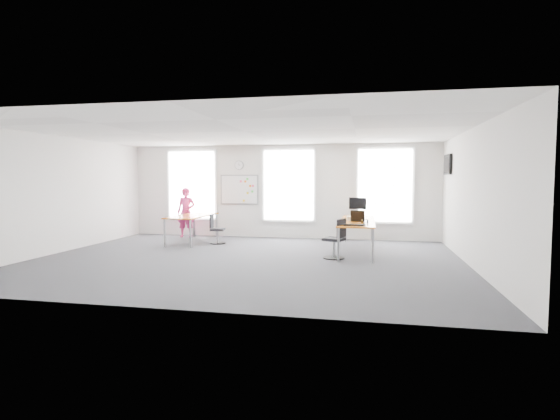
% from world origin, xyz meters
% --- Properties ---
extents(floor, '(10.00, 10.00, 0.00)m').
position_xyz_m(floor, '(0.00, 0.00, 0.00)').
color(floor, '#2A2A2F').
rests_on(floor, ground).
extents(ceiling, '(10.00, 10.00, 0.00)m').
position_xyz_m(ceiling, '(0.00, 0.00, 3.00)').
color(ceiling, white).
rests_on(ceiling, ground).
extents(wall_back, '(10.00, 0.00, 10.00)m').
position_xyz_m(wall_back, '(0.00, 4.00, 1.50)').
color(wall_back, silver).
rests_on(wall_back, ground).
extents(wall_front, '(10.00, 0.00, 10.00)m').
position_xyz_m(wall_front, '(0.00, -4.00, 1.50)').
color(wall_front, silver).
rests_on(wall_front, ground).
extents(wall_left, '(0.00, 10.00, 10.00)m').
position_xyz_m(wall_left, '(-5.00, 0.00, 1.50)').
color(wall_left, silver).
rests_on(wall_left, ground).
extents(wall_right, '(0.00, 10.00, 10.00)m').
position_xyz_m(wall_right, '(5.00, 0.00, 1.50)').
color(wall_right, silver).
rests_on(wall_right, ground).
extents(window_left, '(1.60, 0.06, 2.20)m').
position_xyz_m(window_left, '(-3.00, 3.97, 1.70)').
color(window_left, silver).
rests_on(window_left, wall_back).
extents(window_mid, '(1.60, 0.06, 2.20)m').
position_xyz_m(window_mid, '(0.30, 3.97, 1.70)').
color(window_mid, silver).
rests_on(window_mid, wall_back).
extents(window_right, '(1.60, 0.06, 2.20)m').
position_xyz_m(window_right, '(3.30, 3.97, 1.70)').
color(window_right, silver).
rests_on(window_right, wall_back).
extents(desk_right, '(0.89, 3.34, 0.81)m').
position_xyz_m(desk_right, '(2.54, 1.83, 0.76)').
color(desk_right, orange).
rests_on(desk_right, ground).
extents(desk_left, '(0.89, 2.23, 0.81)m').
position_xyz_m(desk_left, '(-2.38, 2.49, 0.74)').
color(desk_left, orange).
rests_on(desk_left, ground).
extents(chair_right, '(0.57, 0.56, 0.96)m').
position_xyz_m(chair_right, '(2.07, 0.56, 0.42)').
color(chair_right, black).
rests_on(chair_right, ground).
extents(chair_left, '(0.46, 0.46, 0.86)m').
position_xyz_m(chair_left, '(-1.58, 2.33, 0.38)').
color(chair_left, black).
rests_on(chair_left, ground).
extents(person, '(0.63, 0.45, 1.62)m').
position_xyz_m(person, '(-3.02, 3.50, 0.81)').
color(person, '#C12A65').
rests_on(person, ground).
extents(whiteboard, '(1.20, 0.03, 0.90)m').
position_xyz_m(whiteboard, '(-1.35, 3.97, 1.55)').
color(whiteboard, white).
rests_on(whiteboard, wall_back).
extents(wall_clock, '(0.30, 0.04, 0.30)m').
position_xyz_m(wall_clock, '(-1.35, 3.97, 2.35)').
color(wall_clock, gray).
rests_on(wall_clock, wall_back).
extents(tv, '(0.06, 0.90, 0.55)m').
position_xyz_m(tv, '(4.95, 3.00, 2.30)').
color(tv, black).
rests_on(tv, wall_right).
extents(keyboard, '(0.46, 0.20, 0.02)m').
position_xyz_m(keyboard, '(2.47, 0.46, 0.82)').
color(keyboard, black).
rests_on(keyboard, desk_right).
extents(mouse, '(0.10, 0.13, 0.05)m').
position_xyz_m(mouse, '(2.73, 0.50, 0.84)').
color(mouse, black).
rests_on(mouse, desk_right).
extents(lens_cap, '(0.07, 0.07, 0.01)m').
position_xyz_m(lens_cap, '(2.70, 0.79, 0.82)').
color(lens_cap, black).
rests_on(lens_cap, desk_right).
extents(headphones, '(0.17, 0.09, 0.10)m').
position_xyz_m(headphones, '(2.73, 1.08, 0.86)').
color(headphones, black).
rests_on(headphones, desk_right).
extents(laptop_sleeve, '(0.36, 0.22, 0.29)m').
position_xyz_m(laptop_sleeve, '(2.55, 1.39, 0.96)').
color(laptop_sleeve, black).
rests_on(laptop_sleeve, desk_right).
extents(paper_stack, '(0.33, 0.26, 0.11)m').
position_xyz_m(paper_stack, '(2.42, 1.82, 0.87)').
color(paper_stack, beige).
rests_on(paper_stack, desk_right).
extents(monitor, '(0.49, 0.21, 0.56)m').
position_xyz_m(monitor, '(2.52, 2.75, 1.15)').
color(monitor, black).
rests_on(monitor, desk_right).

